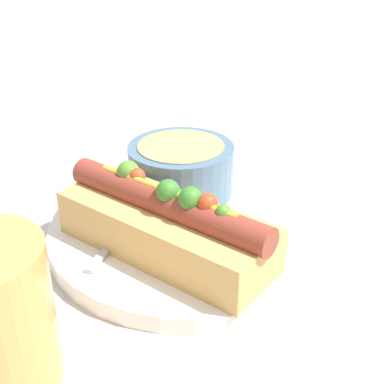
{
  "coord_description": "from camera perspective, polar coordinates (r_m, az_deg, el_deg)",
  "views": [
    {
      "loc": [
        0.21,
        -0.32,
        0.25
      ],
      "look_at": [
        0.0,
        0.0,
        0.04
      ],
      "focal_mm": 50.0,
      "sensor_mm": 36.0,
      "label": 1
    }
  ],
  "objects": [
    {
      "name": "spoon",
      "position": [
        0.48,
        -4.72,
        -1.05
      ],
      "size": [
        0.05,
        0.14,
        0.01
      ],
      "rotation": [
        0.0,
        0.0,
        1.79
      ],
      "color": "#B7B7BC",
      "rests_on": "dinner_plate"
    },
    {
      "name": "soup_bowl",
      "position": [
        0.49,
        -1.18,
        2.74
      ],
      "size": [
        0.1,
        0.1,
        0.05
      ],
      "color": "slate",
      "rests_on": "dinner_plate"
    },
    {
      "name": "hot_dog",
      "position": [
        0.4,
        -2.78,
        -3.41
      ],
      "size": [
        0.18,
        0.08,
        0.06
      ],
      "rotation": [
        0.0,
        0.0,
        -0.09
      ],
      "color": "tan",
      "rests_on": "dinner_plate"
    },
    {
      "name": "ground_plane",
      "position": [
        0.46,
        -0.0,
        -4.8
      ],
      "size": [
        4.0,
        4.0,
        0.0
      ],
      "primitive_type": "plane",
      "color": "#BCB7AD"
    },
    {
      "name": "dinner_plate",
      "position": [
        0.46,
        -0.0,
        -4.03
      ],
      "size": [
        0.24,
        0.24,
        0.01
      ],
      "color": "white",
      "rests_on": "ground_plane"
    }
  ]
}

